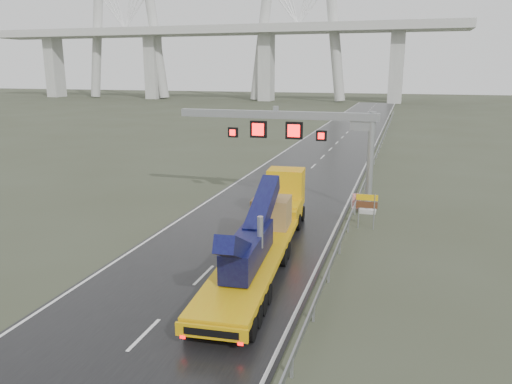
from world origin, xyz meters
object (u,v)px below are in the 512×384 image
(sign_gantry, at_px, (304,132))
(heavy_haul_truck, at_px, (268,224))
(exit_sign_pair, at_px, (367,204))
(striped_barrier, at_px, (356,201))

(sign_gantry, bearing_deg, heavy_haul_truck, -89.72)
(sign_gantry, distance_m, exit_sign_pair, 7.52)
(sign_gantry, relative_size, heavy_haul_truck, 0.82)
(heavy_haul_truck, bearing_deg, striped_barrier, 65.63)
(heavy_haul_truck, relative_size, striped_barrier, 16.84)
(exit_sign_pair, height_order, striped_barrier, exit_sign_pair)
(exit_sign_pair, distance_m, striped_barrier, 5.01)
(sign_gantry, distance_m, heavy_haul_truck, 10.61)
(sign_gantry, xyz_separation_m, striped_barrier, (3.90, 0.81, -5.07))
(sign_gantry, bearing_deg, exit_sign_pair, -38.38)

